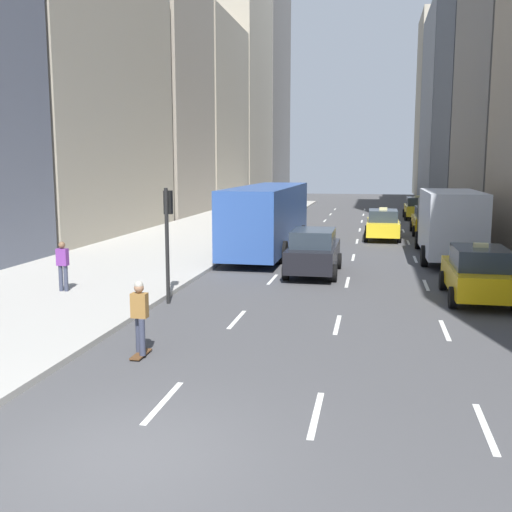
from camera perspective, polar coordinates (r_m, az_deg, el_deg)
The scene contains 15 objects.
ground_plane at distance 9.65m, azimuth -11.89°, elevation -18.05°, with size 160.00×160.00×0.00m, color #474749.
sidewalk_left at distance 36.68m, azimuth -5.51°, elevation 2.08°, with size 8.00×66.00×0.15m, color #ADAAA3.
lane_markings at distance 31.20m, azimuth 9.44°, elevation 0.70°, with size 5.72×56.00×0.01m.
building_row_left at distance 61.13m, azimuth -5.96°, elevation 19.10°, with size 6.00×95.95×36.15m.
building_row_right at distance 51.23m, azimuth 21.70°, elevation 18.26°, with size 6.00×87.49×36.77m.
taxi_lead at distance 48.94m, azimuth 15.08°, elevation 4.44°, with size 2.02×4.40×1.87m.
taxi_second at distance 38.53m, azimuth 16.09°, elevation 3.31°, with size 2.02×4.40×1.87m.
taxi_third at distance 35.16m, azimuth 11.98°, elevation 2.97°, with size 2.02×4.40×1.87m.
taxi_fourth at distance 20.33m, azimuth 20.39°, elevation -1.53°, with size 2.02×4.40×1.87m.
sedan_black_near at distance 23.61m, azimuth 5.50°, elevation 0.43°, with size 2.02×4.60×1.80m.
city_bus at distance 29.38m, azimuth 1.15°, elevation 3.82°, with size 2.80×11.61×3.25m.
box_truck at distance 28.54m, azimuth 17.83°, elevation 3.10°, with size 2.58×8.40×3.15m.
skateboarder at distance 13.75m, azimuth -11.01°, elevation -5.54°, with size 0.36×0.80×1.75m.
pedestrian_mid_block at distance 20.70m, azimuth -17.93°, elevation -0.70°, with size 0.36×0.22×1.65m.
traffic_light_pole at distance 18.67m, azimuth -8.41°, elevation 2.80°, with size 0.24×0.42×3.60m.
Camera 1 is at (3.49, -7.89, 4.32)m, focal length 42.00 mm.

